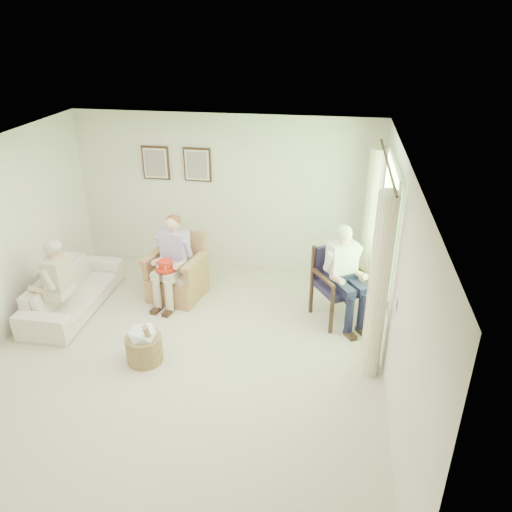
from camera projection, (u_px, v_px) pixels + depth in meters
name	position (u px, v px, depth m)	size (l,w,h in m)	color
floor	(182.00, 361.00, 6.33)	(5.50, 5.50, 0.00)	beige
back_wall	(226.00, 194.00, 8.20)	(5.00, 0.04, 2.60)	silver
front_wall	(48.00, 460.00, 3.32)	(5.00, 0.04, 2.60)	silver
right_wall	(397.00, 288.00, 5.39)	(0.04, 5.50, 2.60)	silver
ceiling	(166.00, 160.00, 5.19)	(5.00, 5.50, 0.02)	white
window	(388.00, 222.00, 6.34)	(0.13, 2.50, 1.63)	#2D6B23
curtain_left	(378.00, 289.00, 5.68)	(0.34, 0.34, 2.30)	#FFF5C7
curtain_right	(371.00, 224.00, 7.42)	(0.34, 0.34, 2.30)	#FFF5C7
framed_print_left	(156.00, 163.00, 8.12)	(0.45, 0.05, 0.55)	#382114
framed_print_right	(197.00, 165.00, 8.02)	(0.45, 0.05, 0.55)	#382114
wicker_armchair	(178.00, 277.00, 7.68)	(0.78, 0.77, 0.99)	tan
wood_armchair	(342.00, 280.00, 7.07)	(0.68, 0.64, 1.04)	black
sofa	(73.00, 291.00, 7.36)	(0.76, 1.94, 0.57)	white
person_wicker	(173.00, 254.00, 7.36)	(0.40, 0.62, 1.33)	beige
person_dark	(343.00, 269.00, 6.81)	(0.40, 0.63, 1.40)	#181935
person_sofa	(54.00, 279.00, 6.83)	(0.42, 0.62, 1.24)	beige
red_hat	(166.00, 266.00, 7.23)	(0.31, 0.31, 0.14)	red
hatbox	(144.00, 343.00, 6.23)	(0.55, 0.55, 0.67)	tan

